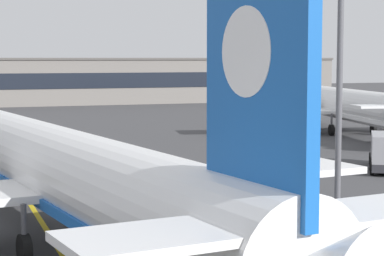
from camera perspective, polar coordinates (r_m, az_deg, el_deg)
name	(u,v)px	position (r m, az deg, el deg)	size (l,w,h in m)	color
taxiway_centreline	(16,182)	(53.28, -13.40, -4.03)	(0.30, 180.00, 0.01)	yellow
airliner_foreground	(69,174)	(34.00, -9.44, -3.53)	(32.36, 41.44, 11.65)	white
airliner_background	(347,106)	(86.22, 11.85, 1.70)	(30.77, 39.31, 11.08)	white
apron_lamp_post	(339,96)	(33.82, 11.26, 2.45)	(2.24, 0.90, 13.23)	#515156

